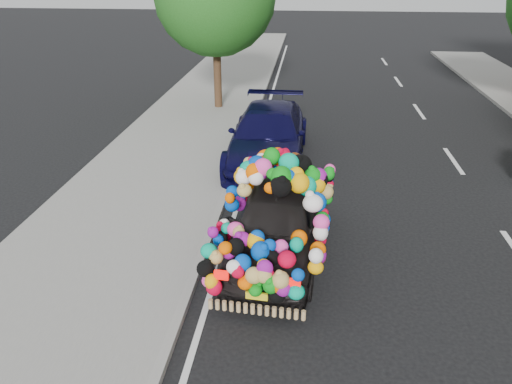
% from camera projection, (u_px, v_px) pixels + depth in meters
% --- Properties ---
extents(ground, '(100.00, 100.00, 0.00)m').
position_uv_depth(ground, '(328.00, 247.00, 9.70)').
color(ground, black).
rests_on(ground, ground).
extents(sidewalk, '(4.00, 60.00, 0.12)m').
position_uv_depth(sidewalk, '(114.00, 233.00, 10.08)').
color(sidewalk, gray).
rests_on(sidewalk, ground).
extents(kerb, '(0.15, 60.00, 0.13)m').
position_uv_depth(kerb, '(209.00, 238.00, 9.89)').
color(kerb, gray).
rests_on(kerb, ground).
extents(plush_art_car, '(2.32, 4.33, 2.00)m').
position_uv_depth(plush_art_car, '(278.00, 205.00, 9.07)').
color(plush_art_car, black).
rests_on(plush_art_car, ground).
extents(navy_sedan, '(2.10, 5.03, 1.45)m').
position_uv_depth(navy_sedan, '(268.00, 135.00, 13.59)').
color(navy_sedan, black).
rests_on(navy_sedan, ground).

